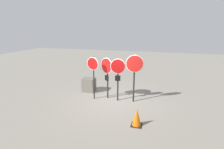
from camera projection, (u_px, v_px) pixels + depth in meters
The scene contains 7 objects.
ground_plane at pixel (112, 101), 9.36m from camera, with size 40.00×40.00×0.00m, color gray.
stop_sign_0 at pixel (93, 69), 9.15m from camera, with size 0.68×0.20×2.34m.
stop_sign_1 at pixel (107, 70), 9.30m from camera, with size 0.74×0.43×2.26m.
stop_sign_2 at pixel (118, 72), 8.96m from camera, with size 0.77×0.20×2.27m.
stop_sign_3 at pixel (134, 69), 8.76m from camera, with size 0.87×0.24×2.49m.
traffic_cone_0 at pixel (137, 117), 6.91m from camera, with size 0.43×0.43×0.71m.
storage_crate at pixel (89, 85), 10.64m from camera, with size 0.72×0.61×0.83m.
Camera 1 is at (2.41, -8.32, 3.80)m, focal length 28.00 mm.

